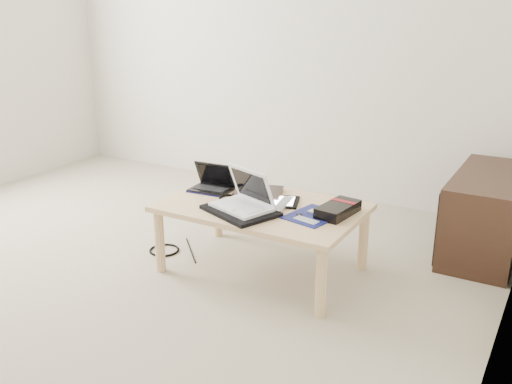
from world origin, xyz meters
The scene contains 14 objects.
ground centered at (0.00, 0.00, 0.00)m, with size 4.00×4.00×0.00m, color #ACA08B.
coffee_table centered at (0.71, 0.54, 0.35)m, with size 1.10×0.70×0.40m.
media_cabinet centered at (1.77, 1.45, 0.25)m, with size 0.41×0.90×0.50m.
book centered at (0.61, 0.69, 0.41)m, with size 0.33×0.31×0.03m.
netbook centered at (0.32, 0.62, 0.44)m, with size 0.25×0.19×0.17m.
tablet centered at (0.76, 0.62, 0.41)m, with size 0.31×0.27×0.01m.
remote centered at (0.83, 0.58, 0.41)m, with size 0.10×0.25×0.02m.
neoprene_sleeve centered at (0.67, 0.38, 0.41)m, with size 0.38×0.28×0.02m, color black.
white_laptop centered at (0.68, 0.42, 0.46)m, with size 0.37×0.31×0.22m.
motherboard centered at (1.04, 0.52, 0.40)m, with size 0.28×0.33×0.01m.
gpu_box centered at (1.14, 0.61, 0.43)m, with size 0.17×0.29×0.06m.
cable_coil centered at (0.50, 0.53, 0.41)m, with size 0.11×0.11×0.01m, color black.
floor_cable_coil centered at (0.06, 0.46, 0.01)m, with size 0.19×0.19×0.01m, color black.
floor_cable_trail centered at (0.20, 0.55, 0.00)m, with size 0.01×0.01×0.38m, color black.
Camera 1 is at (2.18, -2.07, 1.49)m, focal length 40.00 mm.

